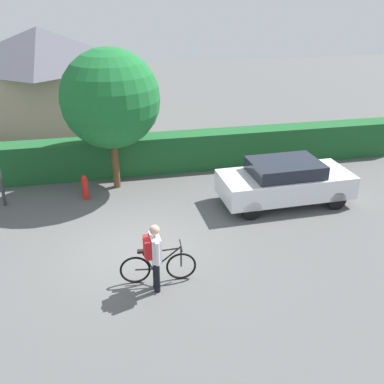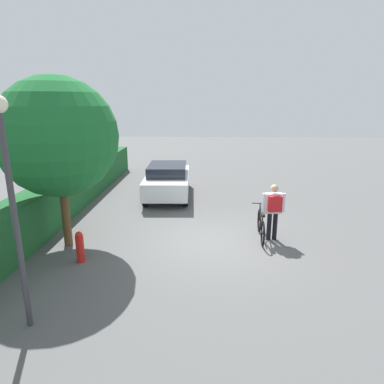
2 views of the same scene
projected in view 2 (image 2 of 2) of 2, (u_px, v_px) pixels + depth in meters
The scene contains 8 objects.
ground_plane at pixel (210, 242), 9.52m from camera, with size 60.00×60.00×0.00m, color #535353.
hedge_row at pixel (31, 218), 9.50m from camera, with size 21.35×0.90×1.35m, color #1C5428.
parked_car_near at pixel (168, 180), 14.00m from camera, with size 4.09×1.86×1.39m.
bicycle at pixel (261, 226), 9.74m from camera, with size 1.76×0.50×0.93m.
person_rider at pixel (274, 207), 9.45m from camera, with size 0.36×0.67×1.65m.
street_lamp at pixel (10, 185), 5.32m from camera, with size 0.28×0.28×4.00m.
tree_kerbside at pixel (58, 137), 8.61m from camera, with size 3.13×3.13×4.58m.
fire_hydrant at pixel (80, 246), 8.27m from camera, with size 0.20×0.20×0.81m.
Camera 2 is at (-8.82, 0.25, 3.89)m, focal length 31.07 mm.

